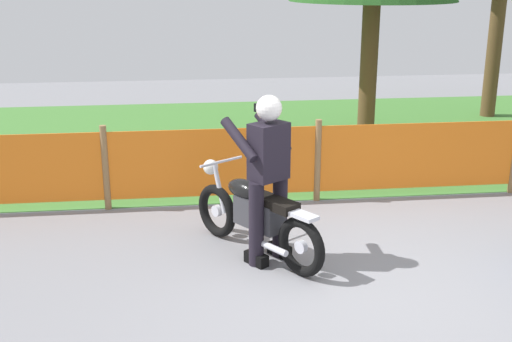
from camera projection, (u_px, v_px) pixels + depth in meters
ground at (370, 289)px, 6.03m from camera, size 24.00×24.00×0.02m
grass_verge at (278, 138)px, 11.34m from camera, size 24.00×6.42×0.01m
barrier_fence at (318, 159)px, 8.14m from camera, size 10.50×0.08×1.05m
motorcycle_lead at (255, 215)px, 6.62m from camera, size 1.16×1.60×0.89m
rider_lead at (267, 173)px, 6.35m from camera, size 0.72×0.73×1.69m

